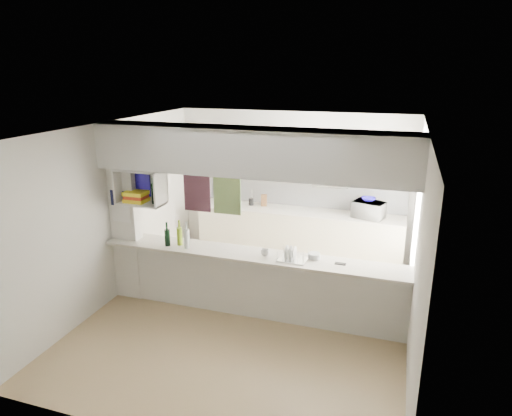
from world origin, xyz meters
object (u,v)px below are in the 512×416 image
at_px(bowl, 369,199).
at_px(wine_bottles, 178,237).
at_px(dish_rack, 293,254).
at_px(microwave, 369,210).

xyz_separation_m(bowl, wine_bottles, (-2.40, -2.16, -0.17)).
bearing_deg(dish_rack, bowl, 73.12).
relative_size(bowl, dish_rack, 0.62).
xyz_separation_m(microwave, wine_bottles, (-2.42, -2.12, -0.00)).
bearing_deg(bowl, microwave, -64.34).
distance_m(dish_rack, wine_bottles, 1.63).
bearing_deg(dish_rack, microwave, 72.32).
distance_m(bowl, wine_bottles, 3.23).
height_order(bowl, dish_rack, bowl).
bearing_deg(microwave, bowl, -47.22).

